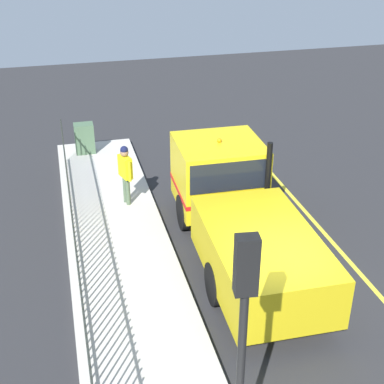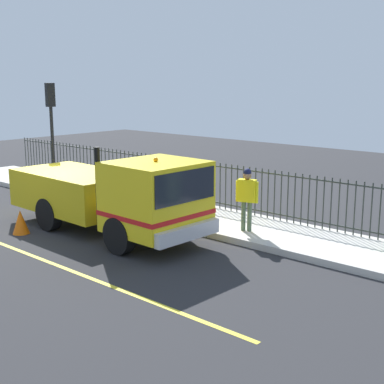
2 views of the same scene
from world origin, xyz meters
name	(u,v)px [view 1 (image 1 of 2)]	position (x,y,z in m)	size (l,w,h in m)	color
ground_plane	(282,309)	(0.00, 0.00, 0.00)	(44.38, 44.38, 0.00)	#2B2B2D
sidewalk_slab	(140,330)	(3.10, 0.00, 0.09)	(2.57, 20.17, 0.18)	beige
lane_marking	(377,292)	(-2.30, 0.00, 0.00)	(0.12, 18.16, 0.01)	yellow
work_truck	(235,205)	(0.27, -2.53, 1.24)	(2.40, 6.75, 2.64)	yellow
worker_standing	(125,169)	(2.59, -5.23, 1.26)	(0.36, 0.62, 1.76)	yellow
iron_fence	(83,305)	(4.18, 0.00, 0.94)	(0.04, 17.18, 1.50)	#2D332D
traffic_light_near	(244,312)	(2.14, 3.27, 3.02)	(0.32, 0.25, 4.01)	black
utility_cabinet	(84,138)	(3.45, -9.20, 0.70)	(0.65, 0.47, 1.04)	#4C6B4C
traffic_cone	(337,279)	(-1.41, -0.25, 0.34)	(0.48, 0.48, 0.68)	orange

